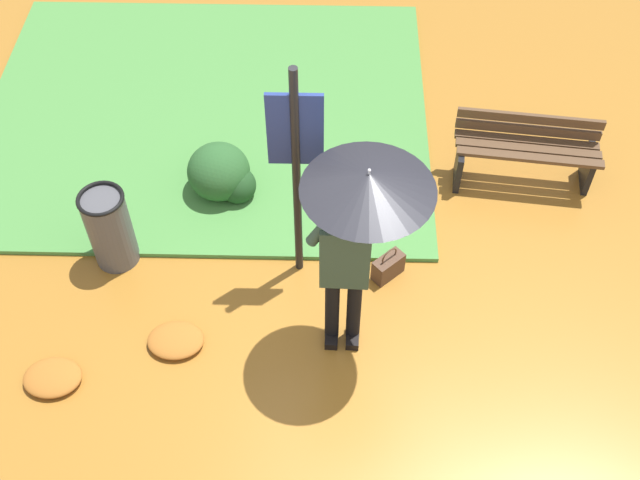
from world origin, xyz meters
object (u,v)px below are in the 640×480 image
person_with_umbrella (358,218)px  trash_bin (110,228)px  handbag (388,267)px  park_bench (526,150)px  info_sign_post (296,154)px

person_with_umbrella → trash_bin: person_with_umbrella is taller
handbag → trash_bin: (-2.51, 0.15, 0.29)m
handbag → park_bench: (1.38, 1.25, 0.28)m
info_sign_post → handbag: bearing=-6.2°
park_bench → handbag: bearing=-137.6°
person_with_umbrella → info_sign_post: info_sign_post is taller
trash_bin → handbag: bearing=-3.4°
info_sign_post → handbag: size_ratio=6.22×
info_sign_post → handbag: info_sign_post is taller
info_sign_post → park_bench: size_ratio=1.64×
person_with_umbrella → park_bench: (1.71, 1.91, -1.15)m
info_sign_post → trash_bin: info_sign_post is taller
handbag → trash_bin: size_ratio=0.44×
person_with_umbrella → handbag: (0.33, 0.66, -1.42)m
park_bench → person_with_umbrella: bearing=-131.8°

